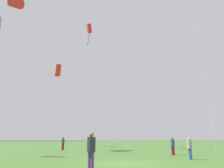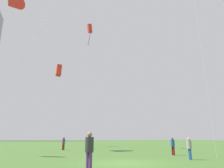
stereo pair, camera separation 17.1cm
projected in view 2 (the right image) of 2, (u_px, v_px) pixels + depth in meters
The scene contains 9 objects.
ground at pixel (124, 163), 12.96m from camera, with size 280.00×280.00×0.00m, color #3D6028.
person_standing_0 at pixel (64, 143), 27.44m from camera, with size 0.37×0.37×1.67m.
person_standing_1 at pixel (189, 147), 15.29m from camera, with size 0.35×0.35×1.58m.
person_standing_2 at pixel (92, 142), 30.95m from camera, with size 0.35×0.35×1.57m.
person_standing_3 at pixel (173, 145), 19.20m from camera, with size 0.36×0.36×1.61m.
person_standing_4 at pixel (89, 149), 9.76m from camera, with size 0.41×0.41×1.83m.
kite_flying_1 at pixel (12, 3), 32.39m from camera, with size 5.36×4.17×23.85m.
kite_flying_6 at pixel (90, 29), 37.23m from camera, with size 2.81×2.62×21.69m.
kite_flying_8 at pixel (59, 70), 42.05m from camera, with size 4.82×1.47×16.30m.
Camera 2 is at (-6.73, -12.08, 1.54)m, focal length 32.91 mm.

